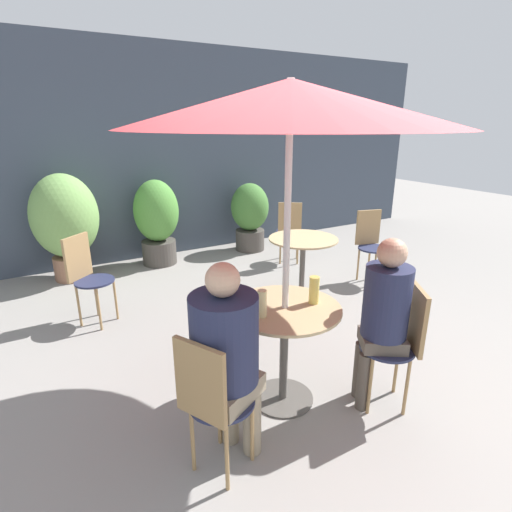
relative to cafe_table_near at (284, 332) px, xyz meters
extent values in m
plane|color=gray|center=(0.25, -0.20, -0.56)|extent=(20.00, 20.00, 0.00)
cube|color=#3D4756|center=(0.25, 3.80, 0.94)|extent=(10.00, 0.06, 3.00)
cylinder|color=#514C47|center=(0.00, 0.00, -0.55)|extent=(0.45, 0.45, 0.01)
cylinder|color=#514C47|center=(0.00, 0.00, -0.19)|extent=(0.06, 0.06, 0.71)
cylinder|color=tan|center=(0.00, 0.00, 0.18)|extent=(0.77, 0.77, 0.02)
cylinder|color=#514C47|center=(1.12, 1.33, -0.55)|extent=(0.45, 0.45, 0.01)
cylinder|color=#514C47|center=(1.12, 1.33, -0.19)|extent=(0.06, 0.06, 0.71)
cylinder|color=tan|center=(1.12, 1.33, 0.18)|extent=(0.75, 0.75, 0.02)
cylinder|color=#232847|center=(-0.64, -0.33, -0.10)|extent=(0.38, 0.38, 0.02)
cylinder|color=#9E7A4C|center=(-0.80, -0.27, -0.34)|extent=(0.02, 0.02, 0.44)
cylinder|color=#9E7A4C|center=(-0.69, -0.49, -0.34)|extent=(0.02, 0.02, 0.44)
cylinder|color=#9E7A4C|center=(-0.58, -0.16, -0.34)|extent=(0.02, 0.02, 0.44)
cylinder|color=#9E7A4C|center=(-0.47, -0.38, -0.34)|extent=(0.02, 0.02, 0.44)
cube|color=#9E7A4C|center=(-0.79, -0.41, 0.13)|extent=(0.17, 0.30, 0.44)
cylinder|color=#232847|center=(0.60, -0.39, -0.10)|extent=(0.38, 0.38, 0.02)
cylinder|color=#9E7A4C|center=(0.64, -0.56, -0.34)|extent=(0.02, 0.02, 0.44)
cylinder|color=#9E7A4C|center=(0.77, -0.35, -0.34)|extent=(0.02, 0.02, 0.44)
cylinder|color=#9E7A4C|center=(0.43, -0.42, -0.34)|extent=(0.02, 0.02, 0.44)
cylinder|color=#9E7A4C|center=(0.57, -0.22, -0.34)|extent=(0.02, 0.02, 0.44)
cube|color=#9E7A4C|center=(0.75, -0.48, 0.13)|extent=(0.20, 0.29, 0.44)
cylinder|color=#232847|center=(1.77, 2.54, -0.10)|extent=(0.38, 0.38, 0.02)
cylinder|color=#9E7A4C|center=(1.60, 2.50, -0.34)|extent=(0.02, 0.02, 0.44)
cylinder|color=#9E7A4C|center=(1.80, 2.37, -0.34)|extent=(0.02, 0.02, 0.44)
cylinder|color=#9E7A4C|center=(1.74, 2.71, -0.34)|extent=(0.02, 0.02, 0.44)
cylinder|color=#9E7A4C|center=(1.94, 2.57, -0.34)|extent=(0.02, 0.02, 0.44)
cube|color=#9E7A4C|center=(1.68, 2.40, 0.13)|extent=(0.29, 0.20, 0.44)
cylinder|color=#232847|center=(-0.97, 1.92, -0.10)|extent=(0.38, 0.38, 0.02)
cylinder|color=#9E7A4C|center=(-0.96, 2.09, -0.34)|extent=(0.02, 0.02, 0.44)
cylinder|color=#9E7A4C|center=(-1.14, 1.93, -0.34)|extent=(0.02, 0.02, 0.44)
cylinder|color=#9E7A4C|center=(-0.80, 1.90, -0.34)|extent=(0.02, 0.02, 0.44)
cylinder|color=#9E7A4C|center=(-0.98, 1.74, -0.34)|extent=(0.02, 0.02, 0.44)
cube|color=#9E7A4C|center=(-1.08, 2.05, 0.13)|extent=(0.26, 0.23, 0.44)
cylinder|color=#232847|center=(2.22, 1.34, -0.10)|extent=(0.38, 0.38, 0.02)
cylinder|color=#9E7A4C|center=(2.37, 1.43, -0.34)|extent=(0.02, 0.02, 0.44)
cylinder|color=#9E7A4C|center=(2.13, 1.49, -0.34)|extent=(0.02, 0.02, 0.44)
cylinder|color=#9E7A4C|center=(2.30, 1.19, -0.34)|extent=(0.02, 0.02, 0.44)
cylinder|color=#9E7A4C|center=(2.07, 1.25, -0.34)|extent=(0.02, 0.02, 0.44)
cube|color=#9E7A4C|center=(2.26, 1.50, 0.13)|extent=(0.32, 0.11, 0.44)
cylinder|color=gray|center=(-0.44, -0.32, -0.34)|extent=(0.11, 0.11, 0.44)
cylinder|color=gray|center=(-0.52, -0.17, -0.34)|extent=(0.11, 0.11, 0.44)
cube|color=gray|center=(-0.60, -0.31, -0.04)|extent=(0.46, 0.45, 0.11)
cylinder|color=#232847|center=(-0.60, -0.31, 0.27)|extent=(0.37, 0.37, 0.51)
sphere|color=#DBAD89|center=(-0.60, -0.31, 0.62)|extent=(0.18, 0.18, 0.18)
cylinder|color=brown|center=(0.51, -0.24, -0.34)|extent=(0.09, 0.09, 0.44)
cylinder|color=brown|center=(0.43, -0.36, -0.34)|extent=(0.09, 0.09, 0.44)
cube|color=brown|center=(0.57, -0.37, -0.05)|extent=(0.39, 0.38, 0.09)
cylinder|color=#232847|center=(0.57, -0.37, 0.25)|extent=(0.31, 0.31, 0.49)
sphere|color=tan|center=(0.57, -0.37, 0.59)|extent=(0.19, 0.19, 0.19)
cylinder|color=beige|center=(-0.21, -0.04, 0.28)|extent=(0.06, 0.06, 0.18)
cylinder|color=#DBC65B|center=(0.21, -0.04, 0.29)|extent=(0.07, 0.07, 0.19)
cylinder|color=#93664C|center=(-1.06, 3.38, -0.41)|extent=(0.45, 0.45, 0.30)
ellipsoid|color=#709E51|center=(-1.06, 3.38, 0.27)|extent=(0.81, 0.81, 1.05)
cylinder|color=#47423D|center=(0.10, 3.39, -0.39)|extent=(0.48, 0.48, 0.34)
ellipsoid|color=#4C8938|center=(0.10, 3.39, 0.21)|extent=(0.62, 0.62, 0.86)
cylinder|color=#47423D|center=(1.55, 3.32, -0.39)|extent=(0.45, 0.45, 0.33)
ellipsoid|color=#427533|center=(1.55, 3.32, 0.13)|extent=(0.59, 0.59, 0.73)
cylinder|color=silver|center=(0.00, 0.00, 0.53)|extent=(0.04, 0.04, 2.18)
cone|color=#B72D33|center=(0.00, 0.00, 1.48)|extent=(2.02, 2.02, 0.28)
camera|label=1|loc=(-1.39, -2.04, 1.38)|focal=28.00mm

